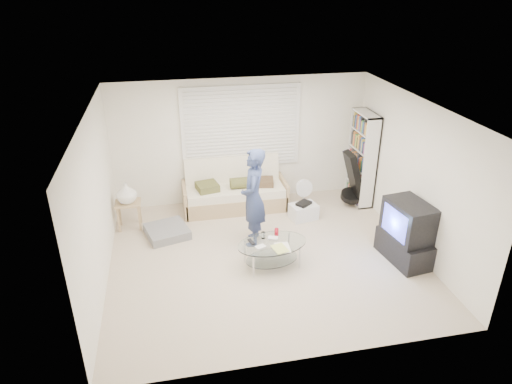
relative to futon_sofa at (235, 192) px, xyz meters
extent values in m
plane|color=#C4B098|center=(0.21, -1.87, -0.32)|extent=(5.00, 5.00, 0.00)
cube|color=white|center=(0.21, 0.38, 0.93)|extent=(5.00, 0.02, 2.50)
cube|color=white|center=(0.21, -4.12, 0.93)|extent=(5.00, 0.02, 2.50)
cube|color=white|center=(-2.29, -1.87, 0.93)|extent=(0.02, 4.50, 2.50)
cube|color=white|center=(2.71, -1.87, 0.93)|extent=(0.02, 4.50, 2.50)
cube|color=white|center=(0.21, -1.87, 2.18)|extent=(5.00, 4.50, 0.02)
cube|color=white|center=(0.21, 0.35, 1.23)|extent=(2.32, 0.06, 1.62)
cube|color=black|center=(0.21, 0.33, 1.23)|extent=(2.20, 0.01, 1.50)
cube|color=silver|center=(0.21, 0.31, 1.23)|extent=(2.16, 0.04, 1.50)
cube|color=silver|center=(0.21, 0.33, 1.23)|extent=(2.32, 0.08, 1.62)
cube|color=tan|center=(0.00, -0.04, -0.17)|extent=(1.96, 0.78, 0.31)
cube|color=#EFE8C8|center=(0.00, -0.06, 0.07)|extent=(1.88, 0.73, 0.16)
cube|color=#EFE8C8|center=(0.00, 0.27, 0.36)|extent=(1.88, 0.22, 0.60)
cube|color=tan|center=(-0.98, -0.04, -0.05)|extent=(0.06, 0.78, 0.55)
cube|color=tan|center=(0.98, -0.04, -0.05)|extent=(0.06, 0.78, 0.55)
cube|color=#4A4E27|center=(-0.54, -0.09, 0.22)|extent=(0.46, 0.46, 0.14)
cylinder|color=#4A4E27|center=(0.15, -0.12, 0.25)|extent=(0.49, 0.22, 0.22)
cube|color=#483524|center=(0.59, -0.06, 0.21)|extent=(0.41, 0.41, 0.12)
cube|color=slate|center=(-1.36, -0.84, -0.25)|extent=(0.85, 0.85, 0.16)
cube|color=tan|center=(-2.01, -0.42, 0.18)|extent=(0.45, 0.36, 0.04)
cube|color=tan|center=(-2.19, -0.56, -0.08)|extent=(0.04, 0.04, 0.49)
cube|color=tan|center=(-1.83, -0.56, -0.08)|extent=(0.04, 0.04, 0.49)
cube|color=tan|center=(-2.19, -0.29, -0.08)|extent=(0.04, 0.04, 0.49)
cube|color=tan|center=(-1.83, -0.29, -0.08)|extent=(0.04, 0.04, 0.49)
imported|color=white|center=(-2.01, -0.42, 0.38)|extent=(0.37, 0.37, 0.38)
cube|color=white|center=(2.54, -0.21, 0.61)|extent=(0.29, 0.78, 1.86)
cube|color=black|center=(2.34, -0.39, 0.26)|extent=(0.45, 0.41, 1.11)
cylinder|color=black|center=(2.29, -0.39, -0.11)|extent=(0.41, 0.42, 0.22)
cylinder|color=white|center=(1.34, -0.24, -0.31)|extent=(0.24, 0.24, 0.03)
cylinder|color=white|center=(1.34, -0.24, -0.16)|extent=(0.03, 0.03, 0.31)
cylinder|color=white|center=(1.34, -0.24, 0.10)|extent=(0.37, 0.16, 0.36)
cylinder|color=white|center=(1.34, -0.24, 0.10)|extent=(0.10, 0.07, 0.09)
cube|color=white|center=(1.21, -0.72, -0.18)|extent=(0.55, 0.44, 0.30)
cube|color=black|center=(1.21, -0.72, 0.00)|extent=(0.34, 0.32, 0.05)
cube|color=black|center=(2.41, -2.37, -0.11)|extent=(0.63, 1.00, 0.42)
cube|color=black|center=(2.41, -2.37, 0.40)|extent=(0.63, 0.85, 0.61)
cube|color=#575EFF|center=(2.16, -2.41, 0.40)|extent=(0.10, 0.60, 0.46)
ellipsoid|color=silver|center=(0.26, -2.12, 0.08)|extent=(1.20, 0.85, 0.02)
ellipsoid|color=silver|center=(0.26, -2.12, -0.20)|extent=(0.92, 0.65, 0.01)
cylinder|color=silver|center=(-0.09, -2.39, -0.13)|extent=(0.03, 0.03, 0.39)
cylinder|color=silver|center=(0.68, -2.29, -0.13)|extent=(0.03, 0.03, 0.39)
cylinder|color=silver|center=(-0.15, -1.95, -0.13)|extent=(0.03, 0.03, 0.39)
cylinder|color=silver|center=(0.62, -1.84, -0.13)|extent=(0.03, 0.03, 0.39)
cube|color=white|center=(0.05, -2.23, 0.11)|extent=(0.18, 0.15, 0.04)
cube|color=white|center=(0.30, -2.01, 0.11)|extent=(0.18, 0.15, 0.04)
cylinder|color=silver|center=(0.16, -1.95, 0.15)|extent=(0.06, 0.06, 0.11)
cylinder|color=red|center=(0.39, -1.89, 0.15)|extent=(0.07, 0.07, 0.12)
cube|color=black|center=(-0.05, -2.04, 0.10)|extent=(0.10, 0.18, 0.02)
cube|color=white|center=(0.39, -2.28, 0.09)|extent=(0.25, 0.32, 0.01)
cube|color=#C4CF61|center=(0.34, -2.31, 0.10)|extent=(0.26, 0.31, 0.01)
imported|color=navy|center=(0.11, -1.37, 0.54)|extent=(0.55, 0.71, 1.72)
camera|label=1|loc=(-1.19, -8.05, 3.91)|focal=32.00mm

